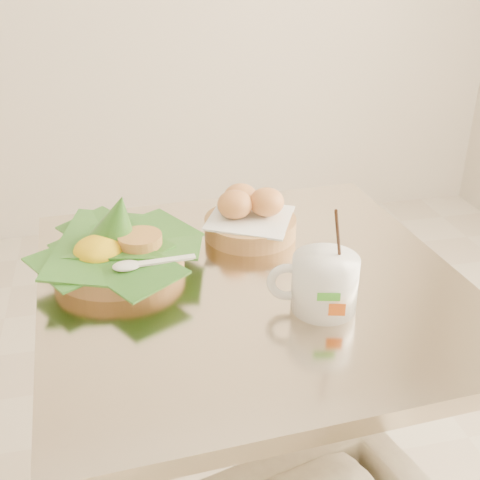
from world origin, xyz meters
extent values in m
cylinder|color=gray|center=(0.21, -0.01, 0.37)|extent=(0.07, 0.07, 0.69)
cube|color=beige|center=(0.21, -0.01, 0.73)|extent=(0.74, 0.74, 0.03)
cylinder|color=tan|center=(-0.01, 0.08, 0.77)|extent=(0.23, 0.23, 0.04)
cone|color=#225919|center=(0.00, 0.10, 0.84)|extent=(0.14, 0.14, 0.12)
ellipsoid|color=yellow|center=(-0.04, 0.07, 0.79)|extent=(0.09, 0.09, 0.05)
cylinder|color=#CC9347|center=(0.03, 0.08, 0.80)|extent=(0.08, 0.08, 0.02)
cylinder|color=tan|center=(0.24, 0.15, 0.77)|extent=(0.18, 0.18, 0.04)
cube|color=white|center=(0.24, 0.15, 0.79)|extent=(0.20, 0.20, 0.01)
ellipsoid|color=#BC5D2B|center=(0.21, 0.16, 0.82)|extent=(0.07, 0.07, 0.05)
ellipsoid|color=#BC5D2B|center=(0.28, 0.16, 0.82)|extent=(0.07, 0.07, 0.05)
ellipsoid|color=#BC5D2B|center=(0.23, 0.19, 0.82)|extent=(0.07, 0.07, 0.05)
cylinder|color=white|center=(0.30, -0.12, 0.79)|extent=(0.10, 0.10, 0.09)
torus|color=white|center=(0.24, -0.10, 0.80)|extent=(0.06, 0.03, 0.06)
cylinder|color=#3C2111|center=(0.30, -0.12, 0.83)|extent=(0.09, 0.09, 0.01)
cylinder|color=black|center=(0.31, -0.11, 0.86)|extent=(0.04, 0.04, 0.13)
cube|color=green|center=(0.28, -0.17, 0.80)|extent=(0.03, 0.01, 0.01)
cube|color=orange|center=(0.30, -0.17, 0.78)|extent=(0.02, 0.01, 0.02)
camera|label=1|loc=(0.00, -0.85, 1.28)|focal=45.00mm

